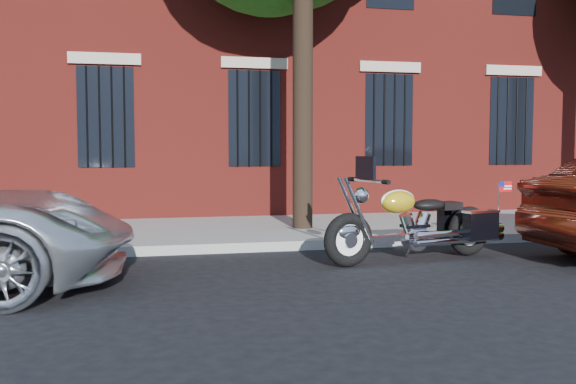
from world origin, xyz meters
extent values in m
plane|color=black|center=(0.00, 0.00, 0.00)|extent=(120.00, 120.00, 0.00)
cube|color=gray|center=(0.00, 1.38, 0.07)|extent=(40.00, 0.16, 0.15)
cube|color=gray|center=(0.00, 3.26, 0.07)|extent=(40.00, 3.60, 0.15)
cube|color=black|center=(0.00, 5.11, 2.20)|extent=(1.10, 0.14, 2.00)
cube|color=#B2A893|center=(0.00, 5.08, 3.35)|extent=(1.40, 0.20, 0.22)
cylinder|color=black|center=(0.00, 5.03, 2.20)|extent=(0.04, 0.04, 2.00)
cylinder|color=black|center=(0.50, 2.90, 2.50)|extent=(0.36, 0.36, 5.00)
torus|color=black|center=(0.35, -0.19, 0.37)|extent=(0.75, 0.33, 0.73)
torus|color=black|center=(2.37, 0.29, 0.37)|extent=(0.75, 0.33, 0.73)
cylinder|color=white|center=(0.35, -0.19, 0.37)|extent=(0.54, 0.19, 0.54)
cylinder|color=white|center=(2.37, 0.29, 0.37)|extent=(0.54, 0.19, 0.54)
ellipsoid|color=white|center=(0.35, -0.19, 0.48)|extent=(0.41, 0.22, 0.21)
ellipsoid|color=gold|center=(2.37, 0.29, 0.50)|extent=(0.41, 0.24, 0.21)
cube|color=white|center=(1.36, 0.05, 0.35)|extent=(1.61, 0.48, 0.09)
cylinder|color=white|center=(1.41, 0.06, 0.33)|extent=(0.38, 0.27, 0.35)
cylinder|color=white|center=(1.99, 0.00, 0.34)|extent=(1.35, 0.41, 0.10)
ellipsoid|color=gold|center=(1.13, -0.01, 0.85)|extent=(0.60, 0.43, 0.31)
ellipsoid|color=black|center=(1.66, 0.12, 0.78)|extent=(0.58, 0.42, 0.17)
cube|color=black|center=(2.27, 0.55, 0.49)|extent=(0.55, 0.29, 0.41)
cube|color=black|center=(2.40, 0.00, 0.49)|extent=(0.55, 0.29, 0.41)
cylinder|color=white|center=(0.65, -0.12, 1.15)|extent=(0.23, 0.84, 0.04)
sphere|color=white|center=(0.54, -0.14, 0.96)|extent=(0.26, 0.26, 0.22)
cube|color=black|center=(0.61, -0.13, 1.33)|extent=(0.14, 0.43, 0.30)
cube|color=red|center=(2.80, 0.05, 1.03)|extent=(0.24, 0.07, 0.15)
camera|label=1|loc=(-2.30, -8.26, 1.60)|focal=40.00mm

